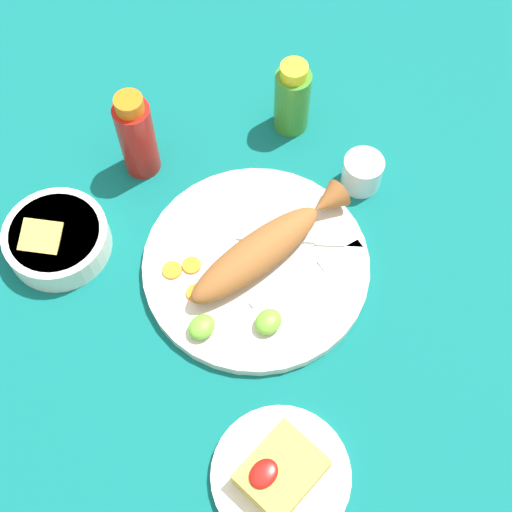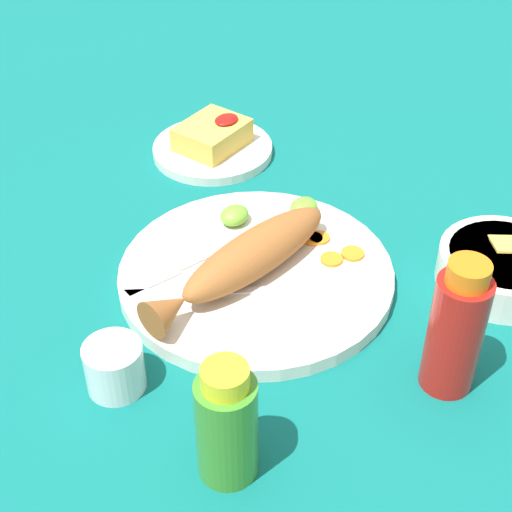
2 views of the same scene
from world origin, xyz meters
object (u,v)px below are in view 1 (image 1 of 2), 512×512
Objects in this scene: main_plate at (256,265)px; salt_cup at (362,174)px; guacamole_bowl at (57,238)px; hot_sauce_bottle_red at (137,136)px; side_plate_fries at (281,475)px; hot_sauce_bottle_green at (292,98)px; fork_far at (315,269)px; fried_fish at (266,247)px; fork_near at (308,240)px.

main_plate is 0.22m from salt_cup.
guacamole_bowl is (0.17, -0.24, 0.02)m from main_plate.
main_plate is at bearing -4.65° from salt_cup.
hot_sauce_bottle_red is 0.35m from salt_cup.
hot_sauce_bottle_red is 0.53m from side_plate_fries.
side_plate_fries is (0.42, 0.21, -0.02)m from salt_cup.
guacamole_bowl is (-0.03, -0.46, 0.02)m from side_plate_fries.
side_plate_fries is (0.43, 0.36, -0.06)m from hot_sauce_bottle_green.
hot_sauce_bottle_red reaches higher than side_plate_fries.
guacamole_bowl is (0.22, -0.31, 0.01)m from fork_far.
fried_fish is at bearing 128.10° from guacamole_bowl.
fork_far is 0.38m from guacamole_bowl.
salt_cup is (0.01, 0.16, -0.04)m from hot_sauce_bottle_green.
main_plate is 5.36× the size of salt_cup.
main_plate is 1.85× the size of side_plate_fries.
main_plate is at bearing 141.01° from fork_far.
main_plate is at bearing -0.00° from fried_fish.
fork_near is 0.34m from side_plate_fries.
fork_near is at bearing 102.79° from hot_sauce_bottle_red.
side_plate_fries is at bearing -94.82° from fork_near.
main_plate is 1.18× the size of fried_fish.
guacamole_bowl is at bearing -33.19° from salt_cup.
salt_cup is 0.40× the size of guacamole_bowl.
fried_fish is at bearing -155.43° from fork_near.
side_plate_fries is 1.17× the size of guacamole_bowl.
fried_fish is at bearing 130.73° from fork_far.
hot_sauce_bottle_green is 0.42m from guacamole_bowl.
fork_far is (-0.03, 0.07, -0.02)m from fried_fish.
fried_fish is at bearing 90.91° from hot_sauce_bottle_red.
guacamole_bowl is at bearing -176.94° from fork_near.
fried_fish reaches higher than guacamole_bowl.
side_plate_fries is (0.21, 0.48, -0.07)m from hot_sauce_bottle_red.
main_plate is at bearing -131.33° from side_plate_fries.
hot_sauce_bottle_green is at bearing -139.27° from fried_fish.
hot_sauce_bottle_red is 0.89× the size of side_plate_fries.
hot_sauce_bottle_green is (-0.18, -0.21, 0.04)m from fork_far.
main_plate is 2.17× the size of fork_near.
side_plate_fries is (0.25, 0.15, -0.01)m from fork_far.
fork_near is at bearing 161.89° from fried_fish.
hot_sauce_bottle_red reaches higher than salt_cup.
fork_far is at bearing -148.03° from side_plate_fries.
guacamole_bowl is (0.18, 0.02, -0.05)m from hot_sauce_bottle_red.
hot_sauce_bottle_red reaches higher than hot_sauce_bottle_green.
salt_cup is 0.35× the size of side_plate_fries.
hot_sauce_bottle_red reaches higher than fork_far.
side_plate_fries is at bearing 48.67° from main_plate.
side_plate_fries is at bearing 66.23° from hot_sauce_bottle_red.
guacamole_bowl is (0.25, -0.27, 0.01)m from fork_near.
fork_far is at bearing 48.53° from hot_sauce_bottle_green.
salt_cup reaches higher than fork_far.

